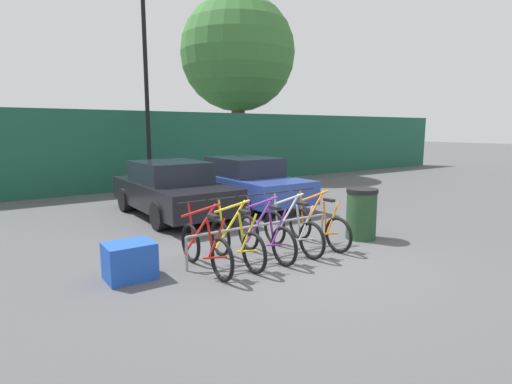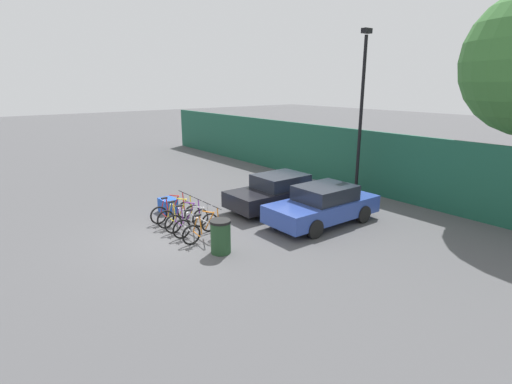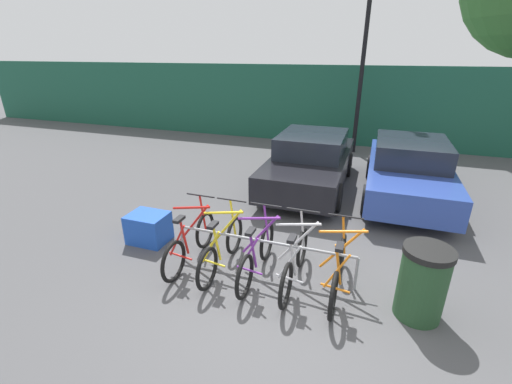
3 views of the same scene
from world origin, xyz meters
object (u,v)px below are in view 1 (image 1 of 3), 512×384
(car_black, at_px, (172,189))
(cargo_crate, at_px, (130,261))
(bicycle_silver, at_px, (292,231))
(car_blue, at_px, (246,182))
(bicycle_purple, at_px, (265,236))
(bike_rack, at_px, (262,229))
(tree_behind_hoarding, at_px, (238,54))
(bicycle_red, at_px, (205,248))
(bicycle_orange, at_px, (318,226))
(lamp_post, at_px, (146,78))
(bicycle_yellow, at_px, (236,242))
(trash_bin, at_px, (361,214))

(car_black, xyz_separation_m, cargo_crate, (-2.28, -3.79, -0.42))
(bicycle_silver, bearing_deg, car_blue, 69.35)
(bicycle_purple, xyz_separation_m, car_black, (0.03, 4.13, 0.31))
(bike_rack, relative_size, tree_behind_hoarding, 0.36)
(bicycle_red, xyz_separation_m, bicycle_orange, (2.42, 0.00, 0.00))
(bicycle_red, distance_m, lamp_post, 8.95)
(car_blue, bearing_deg, bicycle_silver, -112.66)
(bicycle_purple, relative_size, lamp_post, 0.24)
(bicycle_yellow, distance_m, car_black, 4.19)
(bicycle_orange, relative_size, trash_bin, 1.66)
(bicycle_red, height_order, bicycle_silver, same)
(bicycle_yellow, bearing_deg, bicycle_purple, 2.48)
(bicycle_orange, xyz_separation_m, car_blue, (1.12, 4.23, 0.31))
(trash_bin, bearing_deg, bicycle_yellow, 177.64)
(bicycle_silver, xyz_separation_m, bicycle_orange, (0.64, 0.00, 0.00))
(cargo_crate, bearing_deg, car_blue, 40.05)
(lamp_post, bearing_deg, bicycle_orange, -87.18)
(bicycle_silver, height_order, bicycle_orange, same)
(bicycle_yellow, height_order, lamp_post, lamp_post)
(bike_rack, distance_m, car_blue, 4.70)
(car_black, xyz_separation_m, trash_bin, (2.29, -4.25, -0.17))
(bicycle_silver, bearing_deg, cargo_crate, 175.12)
(car_blue, height_order, cargo_crate, car_blue)
(bike_rack, height_order, car_blue, car_blue)
(bicycle_orange, distance_m, car_blue, 4.38)
(bicycle_yellow, height_order, bicycle_silver, same)
(car_blue, xyz_separation_m, lamp_post, (-1.51, 3.75, 3.20))
(bicycle_yellow, relative_size, bicycle_purple, 1.00)
(car_blue, distance_m, trash_bin, 4.35)
(bicycle_purple, relative_size, tree_behind_hoarding, 0.21)
(bicycle_yellow, xyz_separation_m, car_blue, (2.97, 4.23, 0.31))
(lamp_post, height_order, tree_behind_hoarding, tree_behind_hoarding)
(bicycle_purple, distance_m, car_black, 4.14)
(tree_behind_hoarding, bearing_deg, cargo_crate, -129.14)
(bicycle_purple, xyz_separation_m, tree_behind_hoarding, (6.24, 10.77, 5.23))
(bicycle_purple, xyz_separation_m, car_blue, (2.37, 4.23, 0.31))
(bicycle_purple, height_order, bicycle_orange, same)
(bicycle_red, relative_size, tree_behind_hoarding, 0.21)
(bicycle_red, xyz_separation_m, bicycle_purple, (1.17, 0.00, 0.00))
(bicycle_silver, height_order, trash_bin, bicycle_silver)
(car_blue, xyz_separation_m, trash_bin, (-0.04, -4.35, -0.17))
(bike_rack, height_order, trash_bin, trash_bin)
(car_blue, bearing_deg, lamp_post, 112.01)
(bicycle_yellow, relative_size, trash_bin, 1.66)
(lamp_post, relative_size, tree_behind_hoarding, 0.85)
(bicycle_red, distance_m, car_black, 4.31)
(car_blue, bearing_deg, cargo_crate, -139.95)
(lamp_post, bearing_deg, bicycle_silver, -91.79)
(bike_rack, distance_m, bicycle_silver, 0.59)
(bike_rack, xyz_separation_m, trash_bin, (2.29, -0.27, 0.04))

